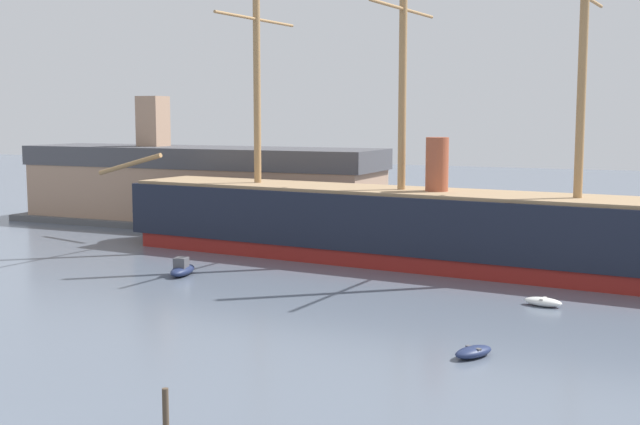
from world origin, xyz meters
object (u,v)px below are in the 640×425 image
tall_ship (401,224)px  motorboat_alongside_bow (182,269)px  dockside_warehouse_left (199,186)px  sailboat_distant_centre (426,239)px  dinghy_far_left (160,232)px  mooring_piling_nearest (166,413)px  dinghy_mid_right (473,352)px  dinghy_alongside_stern (543,302)px

tall_ship → motorboat_alongside_bow: tall_ship is taller
dockside_warehouse_left → sailboat_distant_centre: bearing=-4.1°
tall_ship → sailboat_distant_centre: size_ratio=14.58×
sailboat_distant_centre → dinghy_far_left: bearing=-167.9°
mooring_piling_nearest → dinghy_mid_right: bearing=61.5°
sailboat_distant_centre → dockside_warehouse_left: 31.25m
dinghy_mid_right → mooring_piling_nearest: mooring_piling_nearest is taller
motorboat_alongside_bow → sailboat_distant_centre: size_ratio=0.85×
motorboat_alongside_bow → mooring_piling_nearest: mooring_piling_nearest is taller
dinghy_far_left → dinghy_mid_right: bearing=-36.3°
dinghy_far_left → motorboat_alongside_bow: bearing=-50.4°
sailboat_distant_centre → dockside_warehouse_left: dockside_warehouse_left is taller
dinghy_alongside_stern → mooring_piling_nearest: bearing=-109.0°
tall_ship → dockside_warehouse_left: size_ratio=1.37×
dinghy_alongside_stern → sailboat_distant_centre: size_ratio=0.61×
tall_ship → sailboat_distant_centre: bearing=95.8°
sailboat_distant_centre → dinghy_alongside_stern: bearing=-56.8°
dinghy_mid_right → motorboat_alongside_bow: (-29.17, 13.60, 0.24)m
tall_ship → dinghy_mid_right: bearing=-63.4°
dinghy_alongside_stern → dinghy_far_left: bearing=158.4°
motorboat_alongside_bow → dinghy_alongside_stern: motorboat_alongside_bow is taller
motorboat_alongside_bow → dockside_warehouse_left: bearing=120.0°
dinghy_mid_right → dockside_warehouse_left: size_ratio=0.06×
sailboat_distant_centre → dockside_warehouse_left: (-30.83, 2.21, 4.63)m
tall_ship → dinghy_far_left: bearing=169.0°
dinghy_alongside_stern → tall_ship: bearing=140.6°
tall_ship → motorboat_alongside_bow: 20.94m
sailboat_distant_centre → mooring_piling_nearest: size_ratio=2.17×
sailboat_distant_centre → mooring_piling_nearest: bearing=-84.5°
dinghy_far_left → dockside_warehouse_left: size_ratio=0.05×
dinghy_alongside_stern → dinghy_far_left: (-47.25, 18.74, -0.05)m
dinghy_far_left → sailboat_distant_centre: 31.39m
dinghy_alongside_stern → dockside_warehouse_left: bearing=149.8°
motorboat_alongside_bow → dinghy_far_left: (-16.44, 19.89, -0.29)m
dinghy_mid_right → sailboat_distant_centre: sailboat_distant_centre is taller
dockside_warehouse_left → mooring_piling_nearest: bearing=-58.6°
dinghy_mid_right → dinghy_alongside_stern: 14.84m
dinghy_mid_right → dinghy_alongside_stern: bearing=83.7°
sailboat_distant_centre → tall_ship: bearing=-84.2°
dinghy_alongside_stern → dockside_warehouse_left: size_ratio=0.06×
dinghy_mid_right → motorboat_alongside_bow: motorboat_alongside_bow is taller
motorboat_alongside_bow → sailboat_distant_centre: bearing=61.7°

